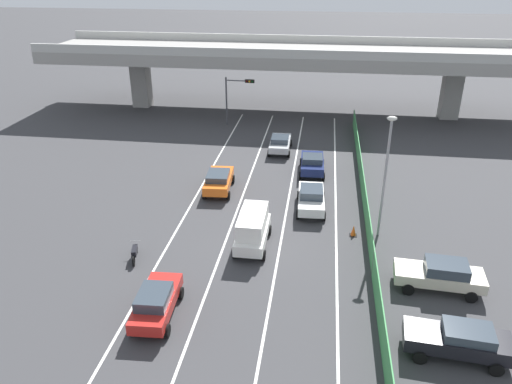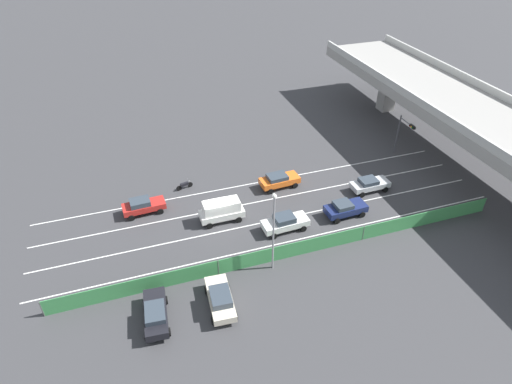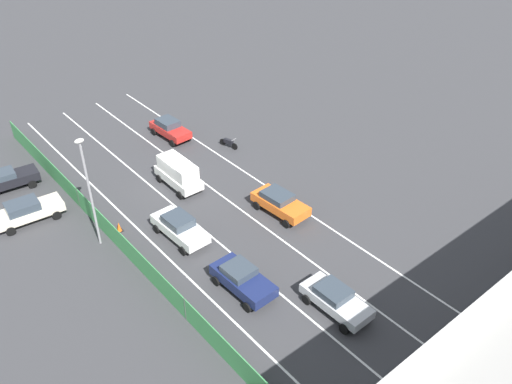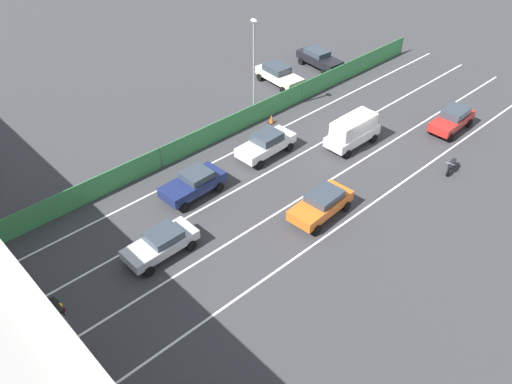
% 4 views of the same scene
% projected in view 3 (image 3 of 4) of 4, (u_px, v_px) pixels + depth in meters
% --- Properties ---
extents(ground_plane, '(300.00, 300.00, 0.00)m').
position_uv_depth(ground_plane, '(177.00, 184.00, 42.19)').
color(ground_plane, '#38383A').
extents(lane_line_left_edge, '(0.14, 46.41, 0.01)m').
position_uv_depth(lane_line_left_edge, '(271.00, 189.00, 41.62)').
color(lane_line_left_edge, silver).
rests_on(lane_line_left_edge, ground).
extents(lane_line_mid_left, '(0.14, 46.41, 0.01)m').
position_uv_depth(lane_line_mid_left, '(235.00, 205.00, 39.78)').
color(lane_line_mid_left, silver).
rests_on(lane_line_mid_left, ground).
extents(lane_line_mid_right, '(0.14, 46.41, 0.01)m').
position_uv_depth(lane_line_mid_right, '(196.00, 224.00, 37.95)').
color(lane_line_mid_right, silver).
rests_on(lane_line_mid_right, ground).
extents(lane_line_right_edge, '(0.14, 46.41, 0.01)m').
position_uv_depth(lane_line_right_edge, '(153.00, 244.00, 36.11)').
color(lane_line_right_edge, silver).
rests_on(lane_line_right_edge, ground).
extents(green_fence, '(0.10, 42.51, 1.63)m').
position_uv_depth(green_fence, '(125.00, 247.00, 34.62)').
color(green_fence, '#3D8E4C').
rests_on(green_fence, ground).
extents(car_sedan_silver, '(2.06, 4.33, 1.51)m').
position_uv_depth(car_sedan_silver, '(336.00, 299.00, 30.69)').
color(car_sedan_silver, '#B7BABC').
rests_on(car_sedan_silver, ground).
extents(car_van_white, '(1.97, 4.43, 2.27)m').
position_uv_depth(car_van_white, '(178.00, 172.00, 41.22)').
color(car_van_white, silver).
rests_on(car_van_white, ground).
extents(car_sedan_navy, '(2.20, 4.34, 1.62)m').
position_uv_depth(car_sedan_navy, '(242.00, 279.00, 32.01)').
color(car_sedan_navy, navy).
rests_on(car_sedan_navy, ground).
extents(car_taxi_orange, '(2.29, 4.51, 1.60)m').
position_uv_depth(car_taxi_orange, '(280.00, 202.00, 38.55)').
color(car_taxi_orange, orange).
rests_on(car_taxi_orange, ground).
extents(car_sedan_red, '(2.11, 4.38, 1.66)m').
position_uv_depth(car_sedan_red, '(170.00, 128.00, 48.08)').
color(car_sedan_red, red).
rests_on(car_sedan_red, ground).
extents(car_hatchback_white, '(2.17, 4.65, 1.71)m').
position_uv_depth(car_hatchback_white, '(180.00, 227.00, 36.15)').
color(car_hatchback_white, silver).
rests_on(car_hatchback_white, ground).
extents(motorcycle, '(0.71, 1.92, 0.93)m').
position_uv_depth(motorcycle, '(229.00, 143.00, 46.81)').
color(motorcycle, black).
rests_on(motorcycle, ground).
extents(parked_sedan_dark, '(4.78, 2.26, 1.61)m').
position_uv_depth(parked_sedan_dark, '(5.00, 180.00, 41.05)').
color(parked_sedan_dark, black).
rests_on(parked_sedan_dark, ground).
extents(parked_sedan_cream, '(4.78, 2.29, 1.68)m').
position_uv_depth(parked_sedan_cream, '(27.00, 210.00, 37.70)').
color(parked_sedan_cream, beige).
rests_on(parked_sedan_cream, ground).
extents(street_lamp, '(0.60, 0.36, 7.96)m').
position_uv_depth(street_lamp, '(88.00, 184.00, 33.52)').
color(street_lamp, gray).
rests_on(street_lamp, ground).
extents(traffic_cone, '(0.47, 0.47, 0.74)m').
position_uv_depth(traffic_cone, '(119.00, 227.00, 37.08)').
color(traffic_cone, orange).
rests_on(traffic_cone, ground).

